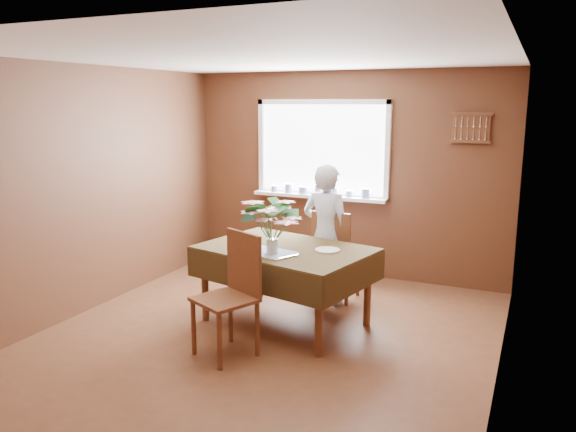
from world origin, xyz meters
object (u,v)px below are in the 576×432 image
at_px(dining_table, 285,257).
at_px(seated_woman, 326,234).
at_px(chair_near, 233,290).
at_px(chair_far, 334,252).
at_px(flower_bouquet, 272,220).

distance_m(dining_table, seated_woman, 0.73).
bearing_deg(chair_near, chair_far, 101.60).
height_order(chair_near, flower_bouquet, flower_bouquet).
bearing_deg(seated_woman, chair_near, 86.37).
height_order(dining_table, chair_near, chair_near).
bearing_deg(flower_bouquet, dining_table, 84.26).
bearing_deg(flower_bouquet, chair_far, 76.74).
distance_m(chair_near, flower_bouquet, 0.75).
xyz_separation_m(chair_far, chair_near, (-0.35, -1.57, 0.02)).
relative_size(dining_table, chair_near, 1.68).
bearing_deg(dining_table, flower_bouquet, -83.30).
bearing_deg(dining_table, chair_near, -87.06).
distance_m(chair_near, seated_woman, 1.52).
relative_size(chair_near, flower_bouquet, 1.91).
height_order(chair_far, chair_near, chair_near).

